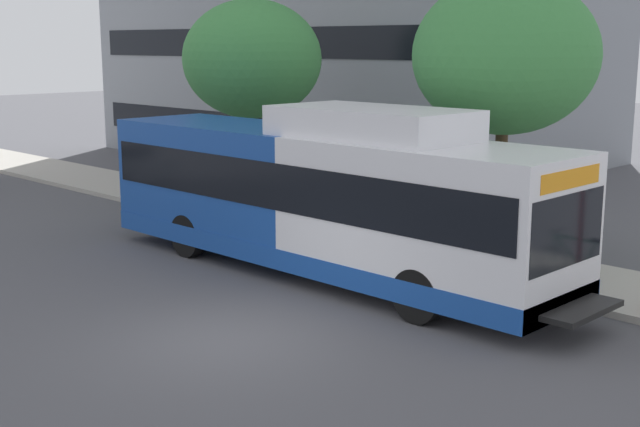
% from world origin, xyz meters
% --- Properties ---
extents(ground_plane, '(120.00, 120.00, 0.00)m').
position_xyz_m(ground_plane, '(0.00, 8.00, 0.00)').
color(ground_plane, '#4C4C51').
extents(sidewalk_curb, '(3.00, 56.00, 0.14)m').
position_xyz_m(sidewalk_curb, '(7.00, 6.00, 0.07)').
color(sidewalk_curb, '#A8A399').
rests_on(sidewalk_curb, ground).
extents(transit_bus, '(2.58, 12.25, 3.65)m').
position_xyz_m(transit_bus, '(3.99, 1.81, 1.70)').
color(transit_bus, white).
rests_on(transit_bus, ground).
extents(street_tree_near_stop, '(4.13, 4.13, 6.24)m').
position_xyz_m(street_tree_near_stop, '(7.82, -0.11, 4.61)').
color(street_tree_near_stop, '#4C3823').
rests_on(street_tree_near_stop, sidewalk_curb).
extents(street_tree_mid_block, '(4.08, 4.08, 6.03)m').
position_xyz_m(street_tree_mid_block, '(7.86, 8.52, 4.42)').
color(street_tree_mid_block, '#4C3823').
rests_on(street_tree_mid_block, sidewalk_curb).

